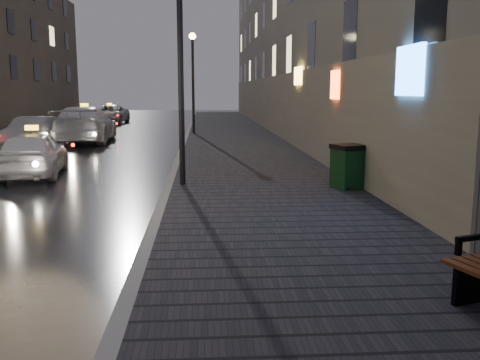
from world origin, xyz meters
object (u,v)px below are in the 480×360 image
(taxi_far, at_px, (110,114))
(lamp_far, at_px, (193,70))
(taxi_near, at_px, (33,153))
(taxi_mid, at_px, (85,124))
(trash_bin, at_px, (348,166))
(car_left_mid, at_px, (33,133))
(lamp_near, at_px, (180,46))

(taxi_far, bearing_deg, lamp_far, -58.14)
(taxi_near, xyz_separation_m, taxi_far, (-2.08, 25.02, 0.01))
(lamp_far, xyz_separation_m, taxi_mid, (-5.05, -3.31, -2.64))
(taxi_mid, bearing_deg, lamp_far, -149.18)
(trash_bin, bearing_deg, car_left_mid, 114.18)
(car_left_mid, height_order, taxi_far, taxi_far)
(lamp_near, height_order, lamp_far, same)
(lamp_far, bearing_deg, taxi_mid, -146.77)
(trash_bin, bearing_deg, taxi_mid, 103.86)
(lamp_near, xyz_separation_m, trash_bin, (3.95, -0.74, -2.81))
(trash_bin, xyz_separation_m, taxi_far, (-10.38, 28.26, -0.00))
(lamp_near, height_order, car_left_mid, lamp_near)
(car_left_mid, xyz_separation_m, taxi_mid, (1.70, 2.41, 0.18))
(lamp_near, bearing_deg, taxi_mid, 111.70)
(taxi_mid, bearing_deg, car_left_mid, 52.32)
(taxi_mid, distance_m, taxi_far, 14.90)
(taxi_near, relative_size, car_left_mid, 0.97)
(lamp_near, relative_size, car_left_mid, 1.31)
(car_left_mid, distance_m, taxi_mid, 2.95)
(lamp_far, xyz_separation_m, car_left_mid, (-6.75, -5.71, -2.83))
(lamp_near, distance_m, taxi_mid, 13.91)
(lamp_far, bearing_deg, lamp_near, -90.00)
(lamp_near, bearing_deg, lamp_far, 90.00)
(lamp_near, bearing_deg, trash_bin, -10.61)
(trash_bin, relative_size, taxi_mid, 0.18)
(trash_bin, distance_m, taxi_mid, 16.17)
(taxi_near, height_order, taxi_mid, taxi_mid)
(lamp_near, bearing_deg, car_left_mid, 123.28)
(car_left_mid, bearing_deg, taxi_mid, 61.09)
(lamp_near, relative_size, trash_bin, 5.08)
(lamp_far, xyz_separation_m, taxi_near, (-4.35, -13.50, -2.83))
(lamp_near, height_order, taxi_mid, lamp_near)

